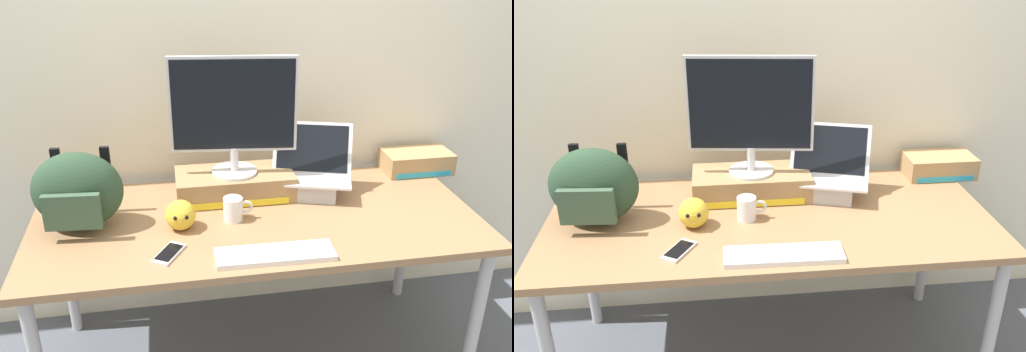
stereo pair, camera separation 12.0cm
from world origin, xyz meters
TOP-DOWN VIEW (x-y plane):
  - back_wall at (0.00, 0.50)m, footprint 7.00×0.10m
  - desk at (0.00, 0.00)m, footprint 1.80×0.81m
  - toner_box_yellow at (-0.06, 0.20)m, footprint 0.51×0.24m
  - desktop_monitor at (-0.06, 0.20)m, footprint 0.52×0.19m
  - open_laptop at (0.27, 0.17)m, footprint 0.40×0.33m
  - external_keyboard at (0.02, -0.31)m, footprint 0.43×0.13m
  - messenger_backpack at (-0.69, 0.04)m, footprint 0.36×0.27m
  - coffee_mug at (-0.09, -0.01)m, footprint 0.12×0.08m
  - cell_phone at (-0.36, -0.23)m, footprint 0.13×0.16m
  - plush_toy at (-0.30, -0.05)m, footprint 0.12×0.12m
  - toner_box_cyan at (0.84, 0.32)m, footprint 0.32×0.18m

SIDE VIEW (x-z plane):
  - desk at x=0.00m, z-range 0.30..1.04m
  - cell_phone at x=-0.36m, z-range 0.74..0.75m
  - external_keyboard at x=0.02m, z-range 0.74..0.76m
  - coffee_mug at x=-0.09m, z-range 0.74..0.83m
  - toner_box_cyan at x=0.84m, z-range 0.74..0.84m
  - toner_box_yellow at x=-0.06m, z-range 0.74..0.85m
  - plush_toy at x=-0.30m, z-range 0.74..0.86m
  - open_laptop at x=0.27m, z-range 0.66..0.95m
  - messenger_backpack at x=-0.69m, z-range 0.74..1.04m
  - desktop_monitor at x=-0.06m, z-range 0.87..1.37m
  - back_wall at x=0.00m, z-range 0.00..2.60m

